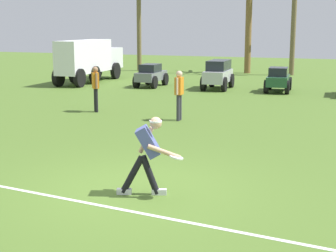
# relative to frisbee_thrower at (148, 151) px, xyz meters

# --- Properties ---
(ground_plane) EXTENTS (80.00, 80.00, 0.00)m
(ground_plane) POSITION_rel_frisbee_thrower_xyz_m (-0.36, 0.20, -0.79)
(ground_plane) COLOR #4C6B27
(field_line_paint) EXTENTS (26.20, 2.93, 0.01)m
(field_line_paint) POSITION_rel_frisbee_thrower_xyz_m (-0.36, -0.83, -0.78)
(field_line_paint) COLOR white
(field_line_paint) RESTS_ON ground_plane
(frisbee_thrower) EXTENTS (1.15, 0.49, 1.39)m
(frisbee_thrower) POSITION_rel_frisbee_thrower_xyz_m (0.00, 0.00, 0.00)
(frisbee_thrower) COLOR black
(frisbee_thrower) RESTS_ON ground_plane
(frisbee_in_flight) EXTENTS (0.33, 0.33, 0.08)m
(frisbee_in_flight) POSITION_rel_frisbee_thrower_xyz_m (0.54, -0.02, -0.05)
(frisbee_in_flight) COLOR white
(teammate_near_sideline) EXTENTS (0.21, 0.49, 1.56)m
(teammate_near_sideline) POSITION_rel_frisbee_thrower_xyz_m (-1.98, 6.98, 0.15)
(teammate_near_sideline) COLOR #33333D
(teammate_near_sideline) RESTS_ON ground_plane
(teammate_midfield) EXTENTS (0.37, 0.43, 1.56)m
(teammate_midfield) POSITION_rel_frisbee_thrower_xyz_m (-5.22, 7.49, 0.15)
(teammate_midfield) COLOR black
(teammate_midfield) RESTS_ON ground_plane
(parked_car_slot_a) EXTENTS (1.15, 2.23, 1.10)m
(parked_car_slot_a) POSITION_rel_frisbee_thrower_xyz_m (-6.42, 15.10, -0.22)
(parked_car_slot_a) COLOR slate
(parked_car_slot_a) RESTS_ON ground_plane
(parked_car_slot_b) EXTENTS (1.28, 2.45, 1.34)m
(parked_car_slot_b) POSITION_rel_frisbee_thrower_xyz_m (-3.09, 15.33, -0.07)
(parked_car_slot_b) COLOR #B7BABF
(parked_car_slot_b) RESTS_ON ground_plane
(parked_car_slot_c) EXTENTS (1.25, 2.27, 1.10)m
(parked_car_slot_c) POSITION_rel_frisbee_thrower_xyz_m (-0.29, 15.33, -0.22)
(parked_car_slot_c) COLOR #235133
(parked_car_slot_c) RESTS_ON ground_plane
(box_truck) EXTENTS (1.67, 5.96, 2.20)m
(box_truck) POSITION_rel_frisbee_thrower_xyz_m (-10.19, 15.73, 0.45)
(box_truck) COLOR silver
(box_truck) RESTS_ON ground_plane
(palm_tree_far_left) EXTENTS (3.14, 3.11, 5.64)m
(palm_tree_far_left) POSITION_rel_frisbee_thrower_xyz_m (-10.71, 23.18, 2.63)
(palm_tree_far_left) COLOR brown
(palm_tree_far_left) RESTS_ON ground_plane
(palm_tree_left_of_centre) EXTENTS (3.19, 3.56, 5.23)m
(palm_tree_left_of_centre) POSITION_rel_frisbee_thrower_xyz_m (-3.65, 23.98, 2.35)
(palm_tree_left_of_centre) COLOR brown
(palm_tree_left_of_centre) RESTS_ON ground_plane
(palm_tree_right_of_centre) EXTENTS (3.71, 3.25, 6.41)m
(palm_tree_right_of_centre) POSITION_rel_frisbee_thrower_xyz_m (-0.86, 23.61, 3.08)
(palm_tree_right_of_centre) COLOR brown
(palm_tree_right_of_centre) RESTS_ON ground_plane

